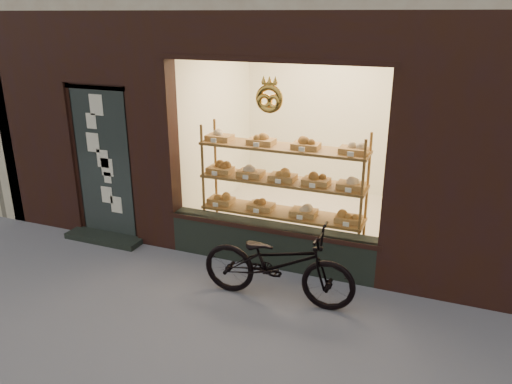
% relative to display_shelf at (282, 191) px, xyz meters
% --- Properties ---
extents(ground, '(90.00, 90.00, 0.00)m').
position_rel_display_shelf_xyz_m(ground, '(-0.45, -2.55, -0.87)').
color(ground, slate).
extents(display_shelf, '(2.20, 0.45, 1.70)m').
position_rel_display_shelf_xyz_m(display_shelf, '(0.00, 0.00, 0.00)').
color(display_shelf, brown).
rests_on(display_shelf, ground).
extents(bicycle, '(1.77, 0.68, 0.92)m').
position_rel_display_shelf_xyz_m(bicycle, '(0.37, -1.20, -0.41)').
color(bicycle, black).
rests_on(bicycle, ground).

